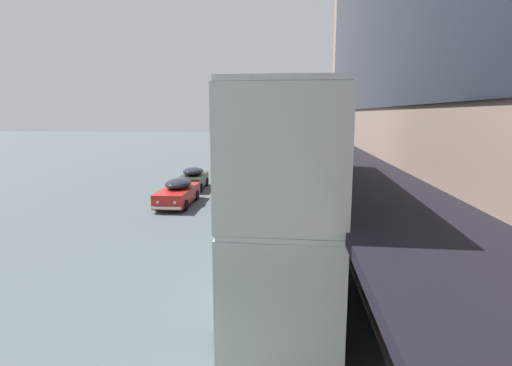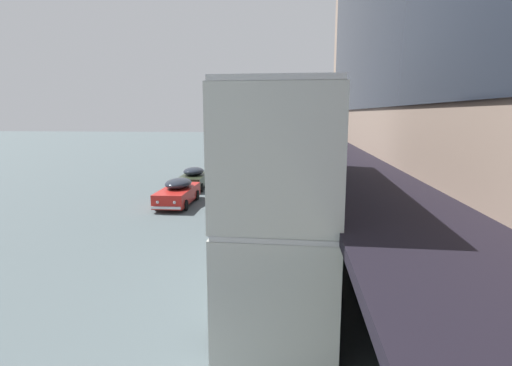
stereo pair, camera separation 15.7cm
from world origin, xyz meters
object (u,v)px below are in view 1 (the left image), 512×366
transit_bus_kerbside_front (297,138)px  transit_bus_kerbside_rear (290,187)px  sedan_trailing_near (193,178)px  sedan_trailing_mid (243,180)px  sedan_oncoming_rear (178,192)px  sedan_oncoming_front (291,147)px  sedan_second_near (259,157)px  fire_hydrant (360,249)px

transit_bus_kerbside_front → transit_bus_kerbside_rear: (-0.55, -27.94, 0.17)m
sedan_trailing_near → sedan_trailing_mid: (3.78, -0.18, -0.02)m
sedan_trailing_near → sedan_oncoming_rear: bearing=-86.0°
transit_bus_kerbside_front → sedan_oncoming_front: bearing=91.7°
sedan_trailing_mid → sedan_oncoming_rear: (-3.40, -5.19, 0.03)m
sedan_trailing_near → sedan_oncoming_rear: sedan_oncoming_rear is taller
sedan_second_near → fire_hydrant: 30.98m
transit_bus_kerbside_rear → sedan_oncoming_front: 47.09m
transit_bus_kerbside_rear → sedan_oncoming_rear: 13.79m
sedan_trailing_mid → transit_bus_kerbside_rear: bearing=-78.2°
transit_bus_kerbside_front → sedan_trailing_near: size_ratio=2.30×
sedan_second_near → sedan_oncoming_front: 14.34m
transit_bus_kerbside_front → fire_hydrant: 25.38m
transit_bus_kerbside_front → sedan_trailing_near: 13.65m
transit_bus_kerbside_front → transit_bus_kerbside_rear: bearing=-91.1°
sedan_trailing_near → fire_hydrant: 17.37m
sedan_second_near → sedan_trailing_mid: (0.09, -16.29, 0.05)m
sedan_second_near → fire_hydrant: sedan_second_near is taller
sedan_oncoming_rear → sedan_trailing_near: bearing=94.0°
sedan_trailing_mid → fire_hydrant: (6.20, -14.05, -0.27)m
sedan_oncoming_rear → fire_hydrant: (9.60, -8.86, -0.30)m
transit_bus_kerbside_front → sedan_oncoming_rear: bearing=-114.6°
transit_bus_kerbside_front → sedan_trailing_mid: transit_bus_kerbside_front is taller
sedan_second_near → sedan_oncoming_front: sedan_oncoming_front is taller
sedan_oncoming_front → transit_bus_kerbside_rear: bearing=-90.0°
sedan_trailing_mid → sedan_oncoming_rear: sedan_oncoming_rear is taller
transit_bus_kerbside_rear → sedan_oncoming_front: bearing=90.0°
fire_hydrant → sedan_second_near: bearing=101.7°
sedan_trailing_near → sedan_trailing_mid: bearing=-2.7°
transit_bus_kerbside_front → transit_bus_kerbside_rear: 27.95m
sedan_oncoming_rear → fire_hydrant: size_ratio=7.08×
sedan_oncoming_rear → sedan_oncoming_front: 36.03m
sedan_second_near → sedan_trailing_mid: bearing=-89.7°
sedan_second_near → sedan_trailing_mid: 16.29m
sedan_second_near → sedan_trailing_near: size_ratio=1.16×
sedan_second_near → sedan_trailing_near: bearing=-102.9°
sedan_oncoming_front → sedan_oncoming_rear: bearing=-101.1°
transit_bus_kerbside_front → sedan_oncoming_front: 19.23m
transit_bus_kerbside_front → sedan_oncoming_rear: 18.07m
sedan_second_near → sedan_oncoming_rear: sedan_oncoming_rear is taller
transit_bus_kerbside_front → sedan_second_near: (-4.15, 5.19, -2.48)m
sedan_trailing_near → sedan_second_near: bearing=77.1°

